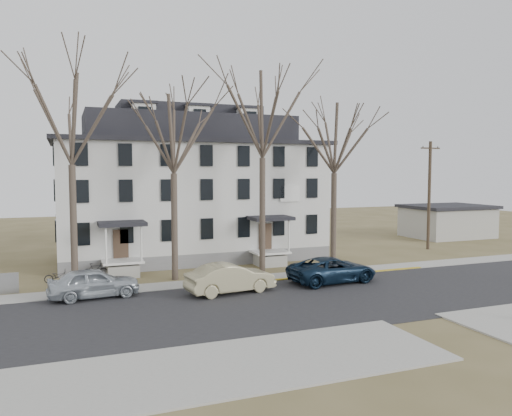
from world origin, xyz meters
name	(u,v)px	position (x,y,z in m)	size (l,w,h in m)	color
ground	(318,312)	(0.00, 0.00, 0.00)	(120.00, 120.00, 0.00)	brown
main_road	(300,302)	(0.00, 2.00, 0.00)	(120.00, 10.00, 0.04)	#27272A
far_sidewalk	(258,279)	(0.00, 8.00, 0.00)	(120.00, 2.00, 0.08)	#A09F97
near_sidewalk_left	(179,375)	(-8.00, -5.00, 0.00)	(20.00, 5.00, 0.08)	#A09F97
yellow_curb	(334,276)	(5.00, 7.10, 0.00)	(14.00, 0.25, 0.06)	gold
boarding_house	(190,190)	(-2.00, 17.95, 5.38)	(20.80, 12.36, 12.05)	slate
distant_building	(447,221)	(26.00, 20.00, 1.68)	(8.50, 6.50, 3.35)	#A09F97
tree_far_left	(70,112)	(-11.00, 9.80, 10.34)	(8.40, 8.40, 13.72)	#473B31
tree_mid_left	(173,128)	(-5.00, 9.80, 9.60)	(7.80, 7.80, 12.74)	#473B31
tree_center	(262,108)	(1.00, 9.80, 11.08)	(9.00, 9.00, 14.70)	#473B31
tree_mid_right	(335,133)	(6.50, 9.80, 9.60)	(7.80, 7.80, 12.74)	#473B31
utility_pole_far	(429,194)	(18.50, 14.00, 4.90)	(2.00, 0.28, 9.50)	#3D3023
car_silver	(94,283)	(-10.09, 6.74, 0.82)	(1.94, 4.81, 1.64)	#ADB6BE
car_tan	(230,279)	(-2.82, 5.13, 0.84)	(1.77, 5.07, 1.67)	tan
car_navy	(332,270)	(3.92, 5.39, 0.78)	(2.59, 5.62, 1.56)	#0E1F32
bicycle_left	(58,277)	(-11.96, 11.28, 0.42)	(0.55, 1.58, 0.83)	black
bicycle_right	(95,271)	(-9.73, 11.99, 0.48)	(0.45, 1.60, 0.96)	black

